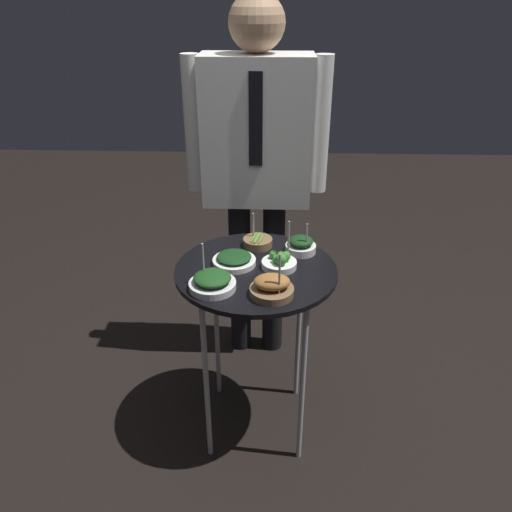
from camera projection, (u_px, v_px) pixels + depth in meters
The scene contains 9 objects.
ground_plane at pixel (256, 420), 2.15m from camera, with size 8.00×8.00×0.00m, color black.
serving_cart at pixel (256, 285), 1.83m from camera, with size 0.59×0.59×0.76m.
bowl_spinach_near_rim at pixel (301, 245), 1.89m from camera, with size 0.12×0.12×0.13m.
bowl_broccoli_front_left at pixel (280, 262), 1.79m from camera, with size 0.13×0.13×0.18m.
bowl_spinach_center at pixel (212, 282), 1.66m from camera, with size 0.16×0.16×0.15m.
bowl_asparagus_mid_left at pixel (258, 242), 1.94m from camera, with size 0.11×0.11×0.13m.
bowl_roast_back_left at pixel (272, 287), 1.62m from camera, with size 0.15×0.15×0.17m.
bowl_spinach_front_right at pixel (234, 260), 1.81m from camera, with size 0.16×0.16×0.04m.
waiter_figure at pixel (257, 150), 2.12m from camera, with size 0.61×0.23×1.64m.
Camera 1 is at (0.06, -1.56, 1.65)m, focal length 35.00 mm.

